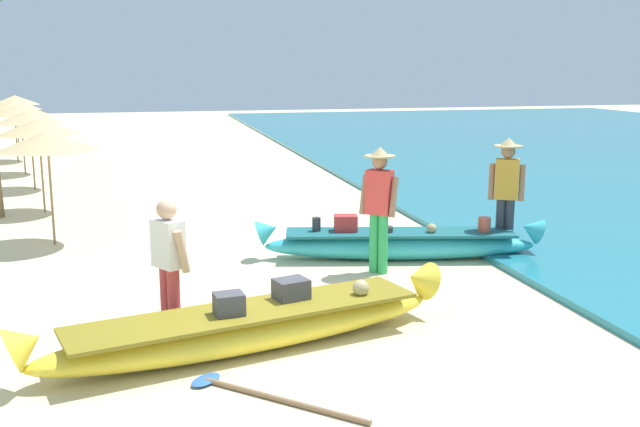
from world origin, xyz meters
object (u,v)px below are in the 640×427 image
Objects in this scene: person_vendor_assistant at (506,188)px; boat_cyan_midground at (399,243)px; person_tourist_customer at (169,260)px; boat_yellow_foreground at (249,326)px; person_vendor_hatted at (379,201)px; paddle at (256,393)px.

boat_cyan_midground is at bearing 173.31° from person_vendor_assistant.
person_tourist_customer reaches higher than boat_cyan_midground.
person_vendor_hatted is at bearing 47.66° from boat_yellow_foreground.
person_vendor_hatted is 3.58m from person_tourist_customer.
boat_cyan_midground is 2.43× the size of person_vendor_hatted.
person_vendor_assistant is at bearing -6.69° from boat_cyan_midground.
person_vendor_assistant is (2.23, 0.46, 0.02)m from person_vendor_hatted.
person_vendor_assistant is at bearing 41.74° from paddle.
person_tourist_customer is (-3.03, -1.90, -0.18)m from person_vendor_hatted.
person_vendor_assistant is (1.68, -0.20, 0.83)m from boat_cyan_midground.
boat_yellow_foreground is at bearing -35.63° from person_tourist_customer.
person_tourist_customer is at bearing -147.91° from person_vendor_hatted.
boat_yellow_foreground is 1.07× the size of boat_cyan_midground.
person_tourist_customer is at bearing -144.47° from boat_cyan_midground.
person_tourist_customer is 5.77m from person_vendor_assistant.
boat_yellow_foreground is 4.20m from boat_cyan_midground.
person_tourist_customer is at bearing -155.80° from person_vendor_assistant.
boat_yellow_foreground is at bearing -131.86° from boat_cyan_midground.
paddle is (0.68, -1.72, -0.85)m from person_tourist_customer.
boat_yellow_foreground is 3.08× the size of person_tourist_customer.
person_vendor_hatted reaches higher than person_tourist_customer.
boat_cyan_midground is 2.39× the size of person_vendor_assistant.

